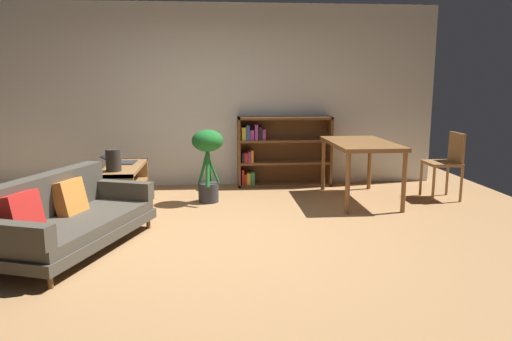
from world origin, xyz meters
The scene contains 10 objects.
ground_plane centered at (0.00, 0.00, 0.00)m, with size 8.16×8.16×0.00m, color #A87A4C.
back_wall_panel centered at (0.00, 2.70, 1.35)m, with size 6.80×0.10×2.70m, color silver.
fabric_couch centered at (-1.39, -0.20, 0.32)m, with size 1.34×1.92×0.70m.
media_console centered at (-1.14, 1.45, 0.25)m, with size 0.44×1.22×0.51m.
open_laptop centered at (-1.21, 1.69, 0.54)m, with size 0.43×0.33×0.10m.
desk_speaker centered at (-1.19, 1.10, 0.64)m, with size 0.18×0.18×0.26m.
potted_floor_plant centered at (-0.08, 1.54, 0.62)m, with size 0.41×0.47×0.96m.
dining_table centered at (1.93, 1.49, 0.71)m, with size 0.79×1.42×0.79m.
dining_chair_near centered at (3.11, 1.47, 0.52)m, with size 0.42×0.44×0.90m.
bookshelf centered at (0.98, 2.53, 0.53)m, with size 1.42×0.30×1.05m.
Camera 1 is at (0.03, -4.67, 1.55)m, focal length 33.86 mm.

